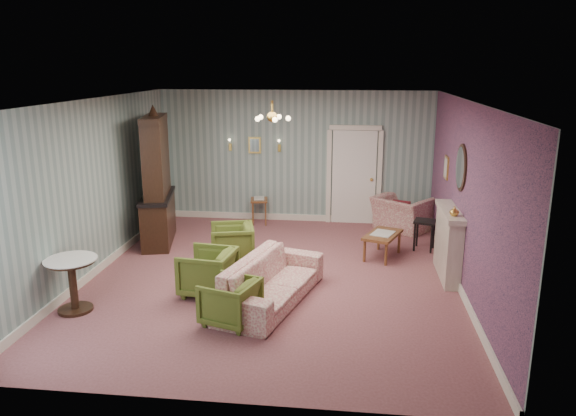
# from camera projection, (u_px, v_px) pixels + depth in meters

# --- Properties ---
(floor) EXTENTS (7.00, 7.00, 0.00)m
(floor) POSITION_uv_depth(u_px,v_px,m) (273.00, 278.00, 9.11)
(floor) COLOR #905458
(floor) RESTS_ON ground
(ceiling) EXTENTS (7.00, 7.00, 0.00)m
(ceiling) POSITION_uv_depth(u_px,v_px,m) (272.00, 100.00, 8.37)
(ceiling) COLOR white
(ceiling) RESTS_ON ground
(wall_back) EXTENTS (6.00, 0.00, 6.00)m
(wall_back) POSITION_uv_depth(u_px,v_px,m) (295.00, 157.00, 12.10)
(wall_back) COLOR gray
(wall_back) RESTS_ON ground
(wall_front) EXTENTS (6.00, 0.00, 6.00)m
(wall_front) POSITION_uv_depth(u_px,v_px,m) (222.00, 273.00, 5.38)
(wall_front) COLOR gray
(wall_front) RESTS_ON ground
(wall_left) EXTENTS (0.00, 7.00, 7.00)m
(wall_left) POSITION_uv_depth(u_px,v_px,m) (94.00, 188.00, 9.08)
(wall_left) COLOR gray
(wall_left) RESTS_ON ground
(wall_right) EXTENTS (0.00, 7.00, 7.00)m
(wall_right) POSITION_uv_depth(u_px,v_px,m) (466.00, 198.00, 8.41)
(wall_right) COLOR gray
(wall_right) RESTS_ON ground
(wall_right_floral) EXTENTS (0.00, 7.00, 7.00)m
(wall_right_floral) POSITION_uv_depth(u_px,v_px,m) (465.00, 198.00, 8.41)
(wall_right_floral) COLOR #B75B7C
(wall_right_floral) RESTS_ON ground
(door) EXTENTS (1.12, 0.12, 2.16)m
(door) POSITION_uv_depth(u_px,v_px,m) (354.00, 175.00, 12.01)
(door) COLOR white
(door) RESTS_ON floor
(olive_chair_a) EXTENTS (0.81, 0.84, 0.70)m
(olive_chair_a) POSITION_uv_depth(u_px,v_px,m) (230.00, 299.00, 7.43)
(olive_chair_a) COLOR #586924
(olive_chair_a) RESTS_ON floor
(olive_chair_b) EXTENTS (0.80, 0.84, 0.78)m
(olive_chair_b) POSITION_uv_depth(u_px,v_px,m) (208.00, 270.00, 8.38)
(olive_chair_b) COLOR #586924
(olive_chair_b) RESTS_ON floor
(olive_chair_c) EXTENTS (0.85, 0.89, 0.76)m
(olive_chair_c) POSITION_uv_depth(u_px,v_px,m) (232.00, 241.00, 9.76)
(olive_chair_c) COLOR #586924
(olive_chair_c) RESTS_ON floor
(sofa_chintz) EXTENTS (1.25, 2.37, 0.89)m
(sofa_chintz) POSITION_uv_depth(u_px,v_px,m) (271.00, 273.00, 8.10)
(sofa_chintz) COLOR #A2414D
(sofa_chintz) RESTS_ON floor
(wingback_chair) EXTENTS (1.31, 1.25, 0.96)m
(wingback_chair) POSITION_uv_depth(u_px,v_px,m) (403.00, 208.00, 11.64)
(wingback_chair) COLOR #A2414D
(wingback_chair) RESTS_ON floor
(dresser) EXTENTS (0.89, 1.67, 2.65)m
(dresser) POSITION_uv_depth(u_px,v_px,m) (156.00, 177.00, 10.61)
(dresser) COLOR black
(dresser) RESTS_ON floor
(fireplace) EXTENTS (0.30, 1.40, 1.16)m
(fireplace) POSITION_uv_depth(u_px,v_px,m) (448.00, 243.00, 9.03)
(fireplace) COLOR beige
(fireplace) RESTS_ON floor
(mantel_vase) EXTENTS (0.15, 0.15, 0.15)m
(mantel_vase) POSITION_uv_depth(u_px,v_px,m) (454.00, 211.00, 8.48)
(mantel_vase) COLOR gold
(mantel_vase) RESTS_ON fireplace
(oval_mirror) EXTENTS (0.04, 0.76, 0.84)m
(oval_mirror) POSITION_uv_depth(u_px,v_px,m) (461.00, 167.00, 8.69)
(oval_mirror) COLOR white
(oval_mirror) RESTS_ON wall_right
(framed_print) EXTENTS (0.04, 0.34, 0.42)m
(framed_print) POSITION_uv_depth(u_px,v_px,m) (446.00, 168.00, 10.05)
(framed_print) COLOR gold
(framed_print) RESTS_ON wall_right
(coffee_table) EXTENTS (0.80, 1.02, 0.46)m
(coffee_table) POSITION_uv_depth(u_px,v_px,m) (382.00, 245.00, 10.02)
(coffee_table) COLOR brown
(coffee_table) RESTS_ON floor
(side_table_black) EXTENTS (0.48, 0.48, 0.58)m
(side_table_black) POSITION_uv_depth(u_px,v_px,m) (424.00, 235.00, 10.41)
(side_table_black) COLOR black
(side_table_black) RESTS_ON floor
(pedestal_table) EXTENTS (0.95, 0.95, 0.80)m
(pedestal_table) POSITION_uv_depth(u_px,v_px,m) (73.00, 285.00, 7.79)
(pedestal_table) COLOR black
(pedestal_table) RESTS_ON floor
(nesting_table) EXTENTS (0.43, 0.52, 0.61)m
(nesting_table) POSITION_uv_depth(u_px,v_px,m) (259.00, 210.00, 12.15)
(nesting_table) COLOR brown
(nesting_table) RESTS_ON floor
(gilt_mirror_back) EXTENTS (0.28, 0.06, 0.36)m
(gilt_mirror_back) POSITION_uv_depth(u_px,v_px,m) (255.00, 145.00, 12.10)
(gilt_mirror_back) COLOR gold
(gilt_mirror_back) RESTS_ON wall_back
(sconce_left) EXTENTS (0.16, 0.12, 0.30)m
(sconce_left) POSITION_uv_depth(u_px,v_px,m) (230.00, 145.00, 12.15)
(sconce_left) COLOR gold
(sconce_left) RESTS_ON wall_back
(sconce_right) EXTENTS (0.16, 0.12, 0.30)m
(sconce_right) POSITION_uv_depth(u_px,v_px,m) (279.00, 146.00, 12.02)
(sconce_right) COLOR gold
(sconce_right) RESTS_ON wall_back
(chandelier) EXTENTS (0.56, 0.56, 0.36)m
(chandelier) POSITION_uv_depth(u_px,v_px,m) (272.00, 118.00, 8.44)
(chandelier) COLOR gold
(chandelier) RESTS_ON ceiling
(burgundy_cushion) EXTENTS (0.41, 0.28, 0.39)m
(burgundy_cushion) POSITION_uv_depth(u_px,v_px,m) (401.00, 210.00, 11.50)
(burgundy_cushion) COLOR maroon
(burgundy_cushion) RESTS_ON wingback_chair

